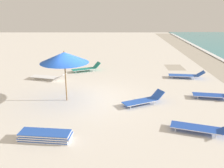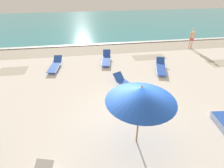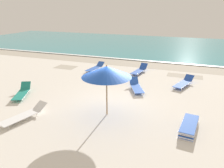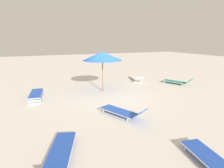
{
  "view_description": "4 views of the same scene",
  "coord_description": "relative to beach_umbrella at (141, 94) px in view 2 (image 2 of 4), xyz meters",
  "views": [
    {
      "loc": [
        11.79,
        1.38,
        4.68
      ],
      "look_at": [
        0.47,
        1.37,
        0.98
      ],
      "focal_mm": 40.0,
      "sensor_mm": 36.0,
      "label": 1
    },
    {
      "loc": [
        -1.54,
        -5.34,
        5.38
      ],
      "look_at": [
        -0.47,
        1.65,
        1.1
      ],
      "focal_mm": 28.0,
      "sensor_mm": 36.0,
      "label": 2
    },
    {
      "loc": [
        3.69,
        -9.86,
        5.01
      ],
      "look_at": [
        -0.42,
        1.21,
        0.82
      ],
      "focal_mm": 35.0,
      "sensor_mm": 36.0,
      "label": 3
    },
    {
      "loc": [
        3.66,
        9.0,
        3.13
      ],
      "look_at": [
        0.39,
        1.26,
        1.0
      ],
      "focal_mm": 28.0,
      "sensor_mm": 36.0,
      "label": 4
    }
  ],
  "objects": [
    {
      "name": "ground_plane",
      "position": [
        -0.09,
        0.91,
        -2.27
      ],
      "size": [
        60.0,
        60.0,
        0.16
      ],
      "color": "silver"
    },
    {
      "name": "ocean_water",
      "position": [
        -0.09,
        21.23,
        -2.16
      ],
      "size": [
        60.0,
        19.46,
        0.07
      ],
      "color": "teal",
      "rests_on": "ground_plane"
    },
    {
      "name": "beach_umbrella",
      "position": [
        0.0,
        0.0,
        0.0
      ],
      "size": [
        2.35,
        2.35,
        2.52
      ],
      "color": "olive",
      "rests_on": "ground_plane"
    },
    {
      "name": "sun_lounger_under_umbrella",
      "position": [
        3.3,
        5.67,
        -1.98
      ],
      "size": [
        1.31,
        2.37,
        0.5
      ],
      "rotation": [
        0.0,
        0.0,
        -0.33
      ],
      "color": "blue",
      "rests_on": "ground_plane"
    },
    {
      "name": "sun_lounger_beside_umbrella",
      "position": [
        0.5,
        3.81,
        -1.97
      ],
      "size": [
        1.47,
        2.16,
        0.56
      ],
      "rotation": [
        0.0,
        0.0,
        0.46
      ],
      "color": "blue",
      "rests_on": "ground_plane"
    },
    {
      "name": "sun_lounger_near_water_right",
      "position": [
        -3.88,
        7.12,
        -1.98
      ],
      "size": [
        0.87,
        2.3,
        0.5
      ],
      "rotation": [
        0.0,
        0.0,
        -0.12
      ],
      "color": "blue",
      "rests_on": "ground_plane"
    },
    {
      "name": "sun_lounger_mid_beach_solo",
      "position": [
        -0.22,
        7.61,
        -1.98
      ],
      "size": [
        0.97,
        2.33,
        0.57
      ],
      "rotation": [
        0.0,
        0.0,
        -0.17
      ],
      "color": "blue",
      "rests_on": "ground_plane"
    },
    {
      "name": "beachgoer_wading_adult",
      "position": [
        7.58,
        9.46,
        -1.19
      ],
      "size": [
        0.45,
        0.27,
        1.76
      ],
      "rotation": [
        0.0,
        0.0,
        3.09
      ],
      "color": "beige",
      "rests_on": "ground_plane"
    }
  ]
}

